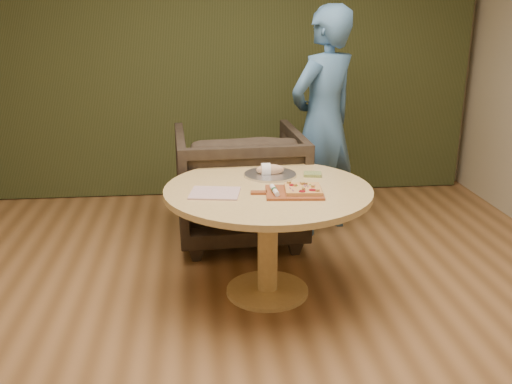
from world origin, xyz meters
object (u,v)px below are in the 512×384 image
at_px(serving_tray, 270,175).
at_px(person_standing, 323,123).
at_px(pedestal_table, 268,208).
at_px(flatbread_pizza, 303,189).
at_px(pizza_paddle, 293,193).
at_px(cutlery_roll, 275,190).
at_px(bread_roll, 269,169).
at_px(armchair, 239,179).

distance_m(serving_tray, person_standing, 1.03).
bearing_deg(pedestal_table, flatbread_pizza, -34.74).
bearing_deg(flatbread_pizza, pizza_paddle, -177.29).
relative_size(flatbread_pizza, cutlery_roll, 1.20).
distance_m(pedestal_table, serving_tray, 0.30).
height_order(pizza_paddle, serving_tray, serving_tray).
height_order(pedestal_table, serving_tray, serving_tray).
bearing_deg(serving_tray, bread_roll, 180.00).
bearing_deg(pizza_paddle, bread_roll, 108.68).
bearing_deg(serving_tray, cutlery_roll, -93.56).
height_order(pedestal_table, bread_roll, bread_roll).
bearing_deg(cutlery_roll, person_standing, 62.17).
bearing_deg(pedestal_table, serving_tray, 79.88).
bearing_deg(armchair, serving_tray, 99.64).
height_order(pedestal_table, flatbread_pizza, flatbread_pizza).
bearing_deg(flatbread_pizza, person_standing, 72.53).
height_order(bread_roll, person_standing, person_standing).
distance_m(serving_tray, bread_roll, 0.04).
bearing_deg(bread_roll, pizza_paddle, -76.49).
bearing_deg(flatbread_pizza, pedestal_table, 145.26).
distance_m(bread_roll, armchair, 0.80).
xyz_separation_m(pizza_paddle, armchair, (-0.25, 1.14, -0.25)).
bearing_deg(pedestal_table, pizza_paddle, -46.48).
relative_size(pedestal_table, armchair, 1.30).
distance_m(pizza_paddle, armchair, 1.19).
xyz_separation_m(cutlery_roll, armchair, (-0.14, 1.15, -0.27)).
relative_size(pedestal_table, pizza_paddle, 2.91).
bearing_deg(armchair, pedestal_table, 93.79).
bearing_deg(cutlery_roll, bread_roll, 84.23).
bearing_deg(flatbread_pizza, armchair, 105.55).
bearing_deg(flatbread_pizza, serving_tray, 110.98).
height_order(pizza_paddle, person_standing, person_standing).
height_order(bread_roll, armchair, armchair).
relative_size(bread_roll, armchair, 0.19).
height_order(flatbread_pizza, person_standing, person_standing).
xyz_separation_m(serving_tray, armchair, (-0.16, 0.73, -0.25)).
bearing_deg(armchair, flatbread_pizza, 102.74).
relative_size(bread_roll, person_standing, 0.10).
bearing_deg(bread_roll, cutlery_roll, -92.34).
distance_m(pizza_paddle, person_standing, 1.35).
relative_size(pizza_paddle, bread_roll, 2.37).
xyz_separation_m(flatbread_pizza, cutlery_roll, (-0.18, -0.01, 0.00)).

